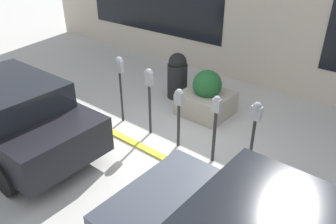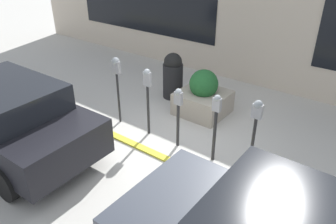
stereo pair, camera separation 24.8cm
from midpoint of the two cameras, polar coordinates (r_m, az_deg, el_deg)
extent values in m
plane|color=beige|center=(6.62, 0.33, -7.62)|extent=(40.00, 40.00, 0.00)
cube|color=gold|center=(6.56, -0.12, -7.80)|extent=(19.00, 0.16, 0.04)
cube|color=beige|center=(9.49, 18.34, 14.58)|extent=(19.00, 0.15, 3.68)
cylinder|color=#232326|center=(5.96, 15.41, -6.34)|extent=(0.06, 0.06, 1.20)
cube|color=#99999E|center=(5.59, 16.36, -0.21)|extent=(0.17, 0.09, 0.25)
sphere|color=gray|center=(5.54, 16.54, 0.95)|extent=(0.15, 0.15, 0.15)
cylinder|color=#232326|center=(6.27, 9.15, -4.35)|extent=(0.06, 0.06, 1.08)
cube|color=#99999E|center=(5.93, 9.64, 1.09)|extent=(0.15, 0.09, 0.26)
sphere|color=gray|center=(5.88, 9.74, 2.20)|extent=(0.13, 0.13, 0.13)
cylinder|color=#232326|center=(6.67, 2.88, -2.38)|extent=(0.06, 0.06, 0.97)
cube|color=#99999E|center=(6.37, 3.01, 2.39)|extent=(0.16, 0.09, 0.27)
sphere|color=gray|center=(6.32, 3.04, 3.48)|extent=(0.14, 0.14, 0.14)
cylinder|color=#232326|center=(7.06, -2.17, 0.36)|extent=(0.06, 0.06, 1.15)
cube|color=#99999E|center=(6.75, -2.29, 5.81)|extent=(0.16, 0.09, 0.30)
sphere|color=gray|center=(6.69, -2.31, 7.00)|extent=(0.14, 0.14, 0.14)
cylinder|color=#232326|center=(7.58, -7.19, 2.55)|extent=(0.05, 0.05, 1.23)
cube|color=#99999E|center=(7.29, -7.54, 7.88)|extent=(0.20, 0.09, 0.28)
sphere|color=gray|center=(7.24, -7.61, 8.91)|extent=(0.17, 0.17, 0.17)
cube|color=#A39989|center=(8.06, 7.51, 1.49)|extent=(1.15, 1.12, 0.55)
sphere|color=#1E5628|center=(7.85, 7.74, 4.74)|extent=(0.70, 0.70, 0.70)
cylinder|color=black|center=(5.17, 9.45, -15.62)|extent=(0.68, 0.22, 0.68)
cube|color=black|center=(7.26, -24.98, -0.89)|extent=(4.17, 1.83, 0.68)
cube|color=black|center=(6.87, -25.33, 2.96)|extent=(2.18, 1.58, 0.50)
cylinder|color=black|center=(8.76, -23.84, 1.80)|extent=(0.65, 0.21, 0.65)
cylinder|color=black|center=(6.77, -13.36, -4.28)|extent=(0.65, 0.21, 0.65)
cylinder|color=black|center=(6.16, -25.31, -10.29)|extent=(0.65, 0.21, 0.65)
cylinder|color=black|center=(8.78, 2.44, 5.41)|extent=(0.53, 0.53, 0.93)
sphere|color=black|center=(8.58, 2.51, 8.66)|extent=(0.48, 0.48, 0.48)
camera|label=1|loc=(0.12, 91.14, -0.62)|focal=35.00mm
camera|label=2|loc=(0.12, -88.86, 0.62)|focal=35.00mm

